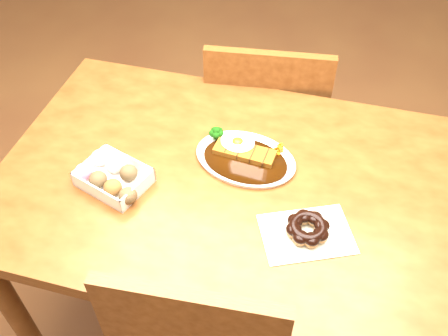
% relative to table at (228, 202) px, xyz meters
% --- Properties ---
extents(ground, '(6.00, 6.00, 0.00)m').
position_rel_table_xyz_m(ground, '(0.00, 0.00, -0.65)').
color(ground, brown).
rests_on(ground, ground).
extents(table, '(1.20, 0.80, 0.75)m').
position_rel_table_xyz_m(table, '(0.00, 0.00, 0.00)').
color(table, '#532A10').
rests_on(table, ground).
extents(chair_far, '(0.47, 0.47, 0.87)m').
position_rel_table_xyz_m(chair_far, '(0.00, 0.54, -0.17)').
color(chair_far, '#532A10').
rests_on(chair_far, ground).
extents(katsu_curry_plate, '(0.30, 0.23, 0.05)m').
position_rel_table_xyz_m(katsu_curry_plate, '(0.03, 0.08, 0.11)').
color(katsu_curry_plate, white).
rests_on(katsu_curry_plate, table).
extents(donut_box, '(0.20, 0.18, 0.05)m').
position_rel_table_xyz_m(donut_box, '(-0.28, -0.09, 0.12)').
color(donut_box, white).
rests_on(donut_box, table).
extents(pon_de_ring, '(0.25, 0.22, 0.04)m').
position_rel_table_xyz_m(pon_de_ring, '(0.22, -0.13, 0.12)').
color(pon_de_ring, silver).
rests_on(pon_de_ring, table).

